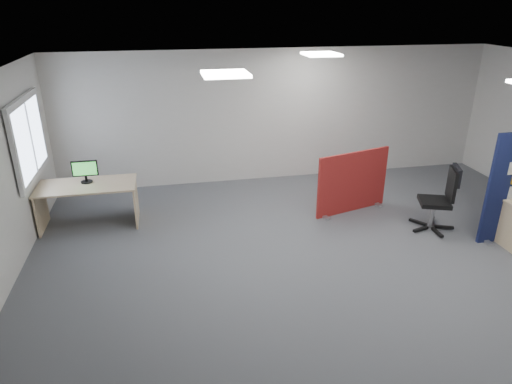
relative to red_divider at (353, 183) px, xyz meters
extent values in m
plane|color=#585A60|center=(-0.89, -1.56, -0.55)|extent=(9.00, 9.00, 0.00)
cube|color=white|center=(-0.89, -1.56, 2.15)|extent=(9.00, 7.00, 0.02)
cube|color=silver|center=(-0.89, 1.94, 0.80)|extent=(9.00, 0.02, 2.70)
cube|color=white|center=(-5.33, 0.44, 1.00)|extent=(0.06, 1.70, 1.30)
cube|color=white|center=(-5.31, 0.44, 1.00)|extent=(0.02, 1.50, 1.10)
cube|color=white|center=(-2.39, -1.06, 2.12)|extent=(0.60, 0.60, 0.04)
cube|color=white|center=(-0.39, 0.94, 2.12)|extent=(0.60, 0.60, 0.04)
cube|color=#A9A9AE|center=(1.66, -1.53, -0.53)|extent=(0.08, 0.30, 0.04)
cube|color=#9B2B14|center=(0.00, 0.00, 0.01)|extent=(1.45, 0.46, 1.12)
cube|color=#A9A9AE|center=(-0.60, 0.00, -0.53)|extent=(0.08, 0.30, 0.04)
cube|color=#A9A9AE|center=(0.60, 0.00, -0.53)|extent=(0.08, 0.30, 0.04)
cube|color=#D8BC8A|center=(-4.57, 0.37, 0.17)|extent=(1.59, 0.80, 0.03)
cube|color=#D8BC8A|center=(-5.33, 0.37, -0.20)|extent=(0.03, 0.73, 0.70)
cube|color=#D8BC8A|center=(-3.80, 0.37, -0.20)|extent=(0.03, 0.73, 0.70)
cube|color=#D8BC8A|center=(-4.57, 0.74, 0.00)|extent=(1.43, 0.02, 0.30)
cylinder|color=black|center=(-4.57, 0.49, 0.19)|extent=(0.19, 0.19, 0.02)
cube|color=black|center=(-4.57, 0.49, 0.25)|extent=(0.04, 0.03, 0.09)
cube|color=black|center=(-4.57, 0.49, 0.43)|extent=(0.42, 0.04, 0.27)
cube|color=green|center=(-4.57, 0.47, 0.43)|extent=(0.38, 0.01, 0.23)
cube|color=black|center=(1.25, -1.02, -0.51)|extent=(0.31, 0.15, 0.04)
cube|color=black|center=(1.18, -0.77, -0.51)|extent=(0.23, 0.27, 0.04)
cube|color=black|center=(0.92, -0.76, -0.51)|extent=(0.21, 0.28, 0.04)
cube|color=black|center=(0.83, -1.01, -0.51)|extent=(0.31, 0.13, 0.04)
cube|color=black|center=(1.04, -1.17, -0.51)|extent=(0.06, 0.31, 0.04)
cylinder|color=#A9A9AE|center=(1.04, -0.94, -0.29)|extent=(0.06, 0.06, 0.43)
cube|color=black|center=(1.04, -0.94, -0.06)|extent=(0.60, 0.60, 0.07)
cube|color=black|center=(1.25, -1.02, 0.27)|extent=(0.19, 0.42, 0.51)
cube|color=black|center=(1.29, -1.03, 0.42)|extent=(0.19, 0.39, 0.31)
camera|label=1|loc=(-3.21, -7.07, 3.01)|focal=32.00mm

